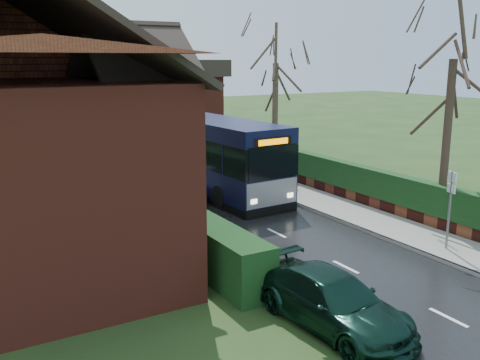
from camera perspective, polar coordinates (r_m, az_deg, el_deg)
ground at (r=19.31m, az=7.27°, el=-7.32°), size 140.00×140.00×0.00m
road at (r=27.55m, az=-5.43°, el=-1.10°), size 6.00×100.00×0.02m
pavement at (r=29.51m, az=2.07°, el=0.01°), size 2.50×100.00×0.14m
kerb_right at (r=28.90m, az=0.06°, el=-0.25°), size 0.12×100.00×0.14m
kerb_left at (r=26.45m, az=-11.44°, el=-1.80°), size 0.12×100.00×0.10m
front_hedge at (r=21.43m, az=-9.31°, el=-3.09°), size 1.20×16.00×1.60m
picket_fence at (r=21.79m, az=-7.44°, el=-3.72°), size 0.10×16.00×0.90m
right_wall_hedge at (r=30.16m, az=4.58°, el=2.10°), size 0.60×50.00×1.80m
brick_house at (r=19.37m, az=-22.97°, el=5.17°), size 9.30×14.60×10.30m
bus at (r=27.64m, az=-4.14°, el=2.87°), size 3.56×12.40×3.72m
car_silver at (r=25.88m, az=-7.52°, el=-0.40°), size 2.14×4.50×1.49m
car_green at (r=13.94m, az=9.81°, el=-12.58°), size 2.22×4.84×1.37m
car_distant at (r=54.44m, az=-17.64°, el=5.96°), size 1.44×3.95×1.29m
bus_stop_sign at (r=19.68m, az=21.53°, el=-1.91°), size 0.17×0.44×2.91m
tree_right_near at (r=21.89m, az=21.92°, el=13.08°), size 4.37×4.37×9.44m
tree_right_far at (r=31.58m, az=3.85°, el=13.11°), size 4.70×4.70×9.07m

